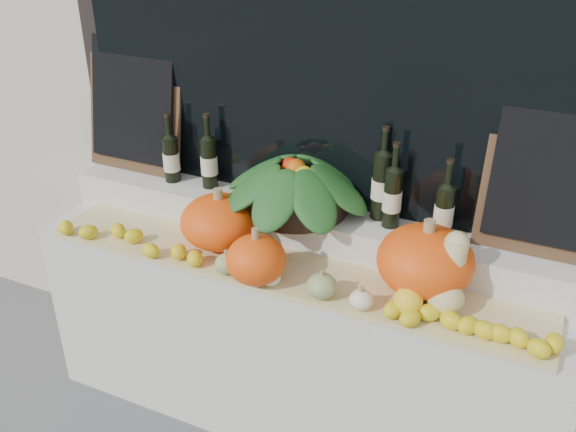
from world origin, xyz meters
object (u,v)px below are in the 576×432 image
(pumpkin_right, at_px, (425,261))
(pumpkin_left, at_px, (220,222))
(produce_bowl, at_px, (296,185))
(wine_bottle_tall, at_px, (382,185))
(butternut_squash, at_px, (449,279))

(pumpkin_right, bearing_deg, pumpkin_left, -178.14)
(pumpkin_right, height_order, produce_bowl, produce_bowl)
(produce_bowl, relative_size, wine_bottle_tall, 1.71)
(pumpkin_left, xyz_separation_m, butternut_squash, (0.97, -0.05, 0.01))
(pumpkin_right, distance_m, produce_bowl, 0.64)
(pumpkin_right, relative_size, produce_bowl, 0.53)
(pumpkin_right, distance_m, wine_bottle_tall, 0.39)
(produce_bowl, distance_m, wine_bottle_tall, 0.36)
(produce_bowl, bearing_deg, pumpkin_right, -15.92)
(butternut_squash, xyz_separation_m, produce_bowl, (-0.71, 0.25, 0.12))
(pumpkin_left, distance_m, produce_bowl, 0.36)
(butternut_squash, bearing_deg, pumpkin_left, 177.28)
(pumpkin_left, relative_size, produce_bowl, 0.48)
(pumpkin_right, bearing_deg, wine_bottle_tall, 136.04)
(pumpkin_right, relative_size, wine_bottle_tall, 0.91)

